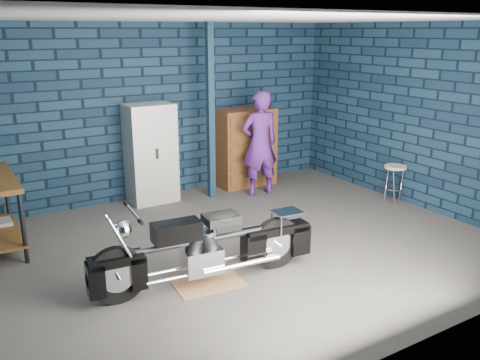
% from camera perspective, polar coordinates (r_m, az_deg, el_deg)
% --- Properties ---
extents(ground, '(6.00, 6.00, 0.00)m').
position_cam_1_polar(ground, '(6.39, 0.84, -7.34)').
color(ground, '#4A4845').
rests_on(ground, ground).
extents(room_walls, '(6.02, 5.01, 2.71)m').
position_cam_1_polar(room_walls, '(6.35, -1.80, 10.37)').
color(room_walls, black).
rests_on(room_walls, ground).
extents(support_post, '(0.10, 0.10, 2.70)m').
position_cam_1_polar(support_post, '(7.90, -3.34, 7.51)').
color(support_post, '#12293A').
rests_on(support_post, ground).
extents(drip_mat, '(0.76, 0.60, 0.01)m').
position_cam_1_polar(drip_mat, '(5.52, -3.70, -11.34)').
color(drip_mat, brown).
rests_on(drip_mat, ground).
extents(motorcycle, '(2.15, 0.77, 0.93)m').
position_cam_1_polar(motorcycle, '(5.33, -3.79, -6.97)').
color(motorcycle, black).
rests_on(motorcycle, ground).
extents(person, '(0.67, 0.49, 1.68)m').
position_cam_1_polar(person, '(8.11, 2.23, 4.10)').
color(person, '#51207B').
rests_on(person, ground).
extents(locker, '(0.71, 0.51, 1.52)m').
position_cam_1_polar(locker, '(7.90, -9.97, 2.94)').
color(locker, beige).
rests_on(locker, ground).
extents(tool_chest, '(0.98, 0.55, 1.31)m').
position_cam_1_polar(tool_chest, '(8.67, 0.62, 3.68)').
color(tool_chest, brown).
rests_on(tool_chest, ground).
extents(shop_stool, '(0.41, 0.41, 0.60)m').
position_cam_1_polar(shop_stool, '(8.14, 16.91, -0.49)').
color(shop_stool, '#BDB18F').
rests_on(shop_stool, ground).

